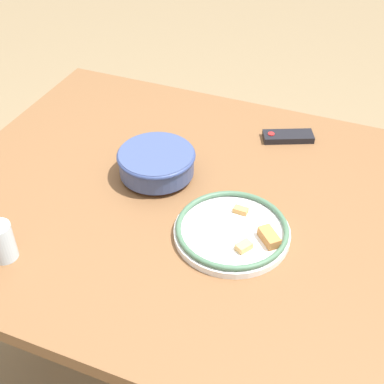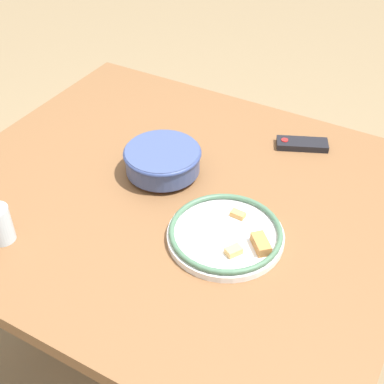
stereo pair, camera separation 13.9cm
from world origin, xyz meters
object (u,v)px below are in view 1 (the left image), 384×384
(noodle_bowl, at_px, (156,162))
(drinking_glass, at_px, (2,242))
(food_plate, at_px, (233,231))
(tv_remote, at_px, (288,137))

(noodle_bowl, xyz_separation_m, drinking_glass, (-0.20, -0.42, 0.00))
(drinking_glass, bearing_deg, food_plate, 29.36)
(food_plate, relative_size, drinking_glass, 2.95)
(food_plate, height_order, drinking_glass, drinking_glass)
(food_plate, xyz_separation_m, tv_remote, (0.02, 0.47, -0.01))
(food_plate, bearing_deg, noodle_bowl, 151.54)
(tv_remote, relative_size, drinking_glass, 1.67)
(noodle_bowl, bearing_deg, tv_remote, 46.93)
(noodle_bowl, xyz_separation_m, tv_remote, (0.30, 0.32, -0.04))
(noodle_bowl, height_order, tv_remote, noodle_bowl)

